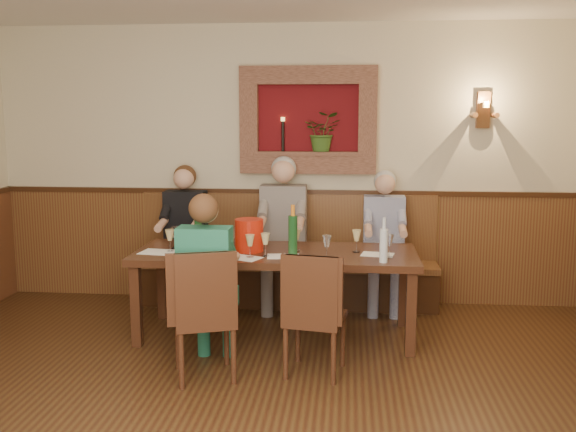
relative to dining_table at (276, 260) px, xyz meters
name	(u,v)px	position (x,y,z in m)	size (l,w,h in m)	color
room_shell	(237,119)	(0.00, -1.85, 1.21)	(6.04, 6.04, 2.82)	beige
wainscoting	(240,347)	(0.00, -1.85, -0.09)	(6.02, 6.02, 1.15)	#592C19
wall_niche	(312,125)	(0.24, 1.09, 1.13)	(1.36, 0.30, 1.06)	#5C0D11
wall_sconce	(484,111)	(1.90, 1.08, 1.27)	(0.25, 0.20, 0.35)	#592C19
dining_table	(276,260)	(0.00, 0.00, 0.00)	(2.40, 0.90, 0.75)	black
bench	(286,272)	(0.00, 0.94, -0.35)	(3.00, 0.45, 1.11)	#381E0F
chair_near_left	(205,340)	(-0.41, -0.95, -0.39)	(0.55, 0.55, 0.97)	black
chair_near_right	(314,338)	(0.38, -0.80, -0.40)	(0.48, 0.48, 0.93)	black
person_bench_left	(184,248)	(-1.02, 0.84, -0.09)	(0.41, 0.51, 1.41)	black
person_bench_mid	(283,246)	(-0.03, 0.84, -0.05)	(0.45, 0.56, 1.50)	#625B5A
person_bench_right	(384,254)	(0.96, 0.84, -0.11)	(0.40, 0.49, 1.37)	navy
person_chair_front	(208,298)	(-0.42, -0.78, -0.12)	(0.39, 0.48, 1.35)	#185056
spittoon_bucket	(249,235)	(-0.23, -0.01, 0.21)	(0.24, 0.24, 0.28)	red
wine_bottle_green_a	(293,234)	(0.16, -0.11, 0.25)	(0.08, 0.08, 0.42)	#19471E
wine_bottle_green_b	(198,231)	(-0.70, 0.10, 0.22)	(0.08, 0.08, 0.36)	#19471E
water_bottle	(384,244)	(0.90, -0.32, 0.22)	(0.08, 0.08, 0.36)	silver
tasting_sheet_a	(160,252)	(-0.98, -0.13, 0.08)	(0.32, 0.23, 0.00)	white
tasting_sheet_b	(283,256)	(0.08, -0.19, 0.08)	(0.27, 0.19, 0.00)	white
tasting_sheet_c	(377,254)	(0.86, -0.05, 0.08)	(0.26, 0.19, 0.00)	white
tasting_sheet_d	(244,258)	(-0.23, -0.28, 0.08)	(0.27, 0.19, 0.00)	white
wine_glass_0	(170,241)	(-0.90, -0.10, 0.17)	(0.08, 0.08, 0.19)	#D7C480
wine_glass_1	(203,236)	(-0.67, 0.15, 0.17)	(0.08, 0.08, 0.19)	white
wine_glass_2	(207,244)	(-0.56, -0.20, 0.17)	(0.08, 0.08, 0.19)	#D7C480
wine_glass_3	(234,238)	(-0.37, 0.07, 0.17)	(0.08, 0.08, 0.19)	white
wine_glass_4	(265,245)	(-0.07, -0.18, 0.17)	(0.08, 0.08, 0.19)	#D7C480
wine_glass_5	(297,240)	(0.17, 0.04, 0.17)	(0.08, 0.08, 0.19)	#D7C480
wine_glass_6	(327,247)	(0.44, -0.23, 0.17)	(0.08, 0.08, 0.19)	white
wine_glass_7	(356,241)	(0.69, 0.04, 0.17)	(0.08, 0.08, 0.19)	#D7C480
wine_glass_8	(389,246)	(0.95, -0.14, 0.17)	(0.08, 0.08, 0.19)	white
wine_glass_9	(250,246)	(-0.18, -0.26, 0.17)	(0.08, 0.08, 0.19)	#D7C480
wine_glass_10	(175,238)	(-0.89, 0.04, 0.17)	(0.08, 0.08, 0.19)	white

